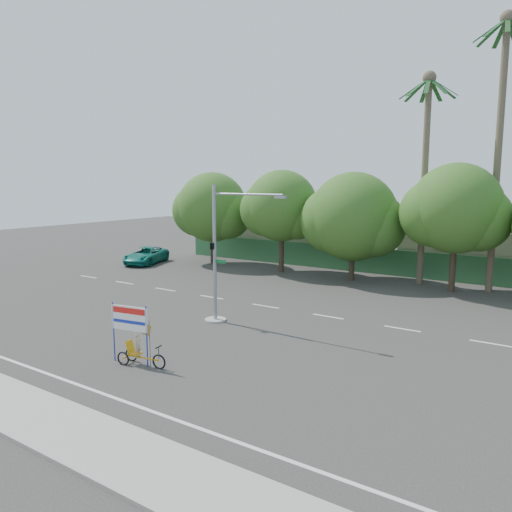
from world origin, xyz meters
The scene contains 14 objects.
ground centered at (0.00, 0.00, 0.00)m, with size 120.00×120.00×0.00m, color #33302D.
sidewalk_near centered at (0.00, -7.50, 0.06)m, with size 50.00×2.40×0.12m, color gray.
fence centered at (0.00, 21.50, 1.00)m, with size 38.00×0.08×2.00m, color #336B3D.
building_left centered at (-10.00, 26.00, 2.00)m, with size 12.00×8.00×4.00m, color beige.
building_right centered at (8.00, 26.00, 1.80)m, with size 14.00×8.00×3.60m, color beige.
tree_far_left centered at (-14.05, 18.00, 4.76)m, with size 7.14×6.00×7.96m.
tree_left centered at (-7.05, 18.00, 5.06)m, with size 6.66×5.60×8.07m.
tree_center centered at (-1.05, 18.00, 4.47)m, with size 7.62×6.40×7.85m.
tree_right centered at (5.95, 18.00, 5.24)m, with size 6.90×5.80×8.36m.
palm_tall centered at (8.00, 19.50, 10.46)m, with size 3.73×3.79×17.45m.
palm_short centered at (3.50, 19.50, 8.86)m, with size 3.73×3.79×14.45m.
traffic_signal centered at (-2.20, 3.98, 2.92)m, with size 4.72×1.10×7.00m.
trike_billboard centered at (-1.21, -2.63, 0.99)m, with size 2.47×0.78×2.46m.
pickup_truck centered at (-18.97, 14.83, 0.72)m, with size 2.40×5.20×1.45m, color #107364.
Camera 1 is at (13.31, -15.59, 7.16)m, focal length 35.00 mm.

